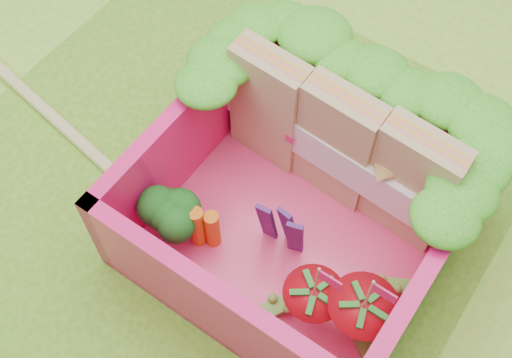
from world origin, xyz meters
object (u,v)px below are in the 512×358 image
at_px(strawberry_left, 312,304).
at_px(chopsticks, 33,98).
at_px(sandwich_stack, 338,145).
at_px(bento_box, 300,202).
at_px(strawberry_right, 359,317).
at_px(broccoli, 176,212).

height_order(strawberry_left, chopsticks, strawberry_left).
xyz_separation_m(sandwich_stack, strawberry_left, (0.28, -0.63, -0.18)).
xyz_separation_m(bento_box, chopsticks, (-1.59, -0.15, -0.25)).
relative_size(strawberry_left, strawberry_right, 0.94).
distance_m(strawberry_left, strawberry_right, 0.20).
height_order(strawberry_right, chopsticks, strawberry_right).
relative_size(sandwich_stack, strawberry_right, 2.24).
bearing_deg(chopsticks, sandwich_stack, 15.86).
xyz_separation_m(broccoli, strawberry_right, (0.91, 0.06, -0.04)).
distance_m(sandwich_stack, strawberry_right, 0.76).
xyz_separation_m(bento_box, broccoli, (-0.44, -0.34, -0.04)).
height_order(broccoli, strawberry_right, strawberry_right).
xyz_separation_m(broccoli, strawberry_left, (0.72, 0.00, -0.05)).
height_order(broccoli, chopsticks, broccoli).
height_order(bento_box, broccoli, bento_box).
relative_size(strawberry_left, chopsticks, 0.21).
relative_size(broccoli, strawberry_left, 0.63).
bearing_deg(strawberry_left, chopsticks, 174.50).
height_order(strawberry_left, strawberry_right, strawberry_right).
xyz_separation_m(bento_box, strawberry_right, (0.47, -0.28, -0.08)).
relative_size(broccoli, chopsticks, 0.13).
bearing_deg(strawberry_left, broccoli, -179.87).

